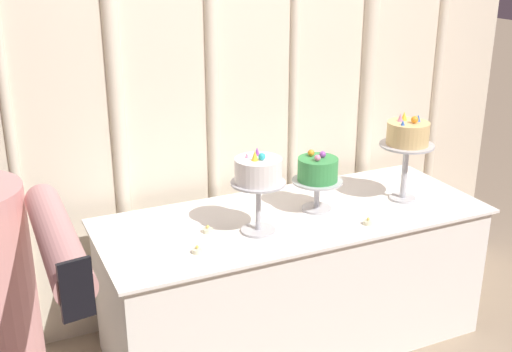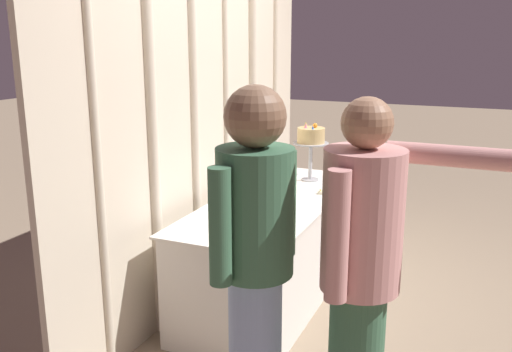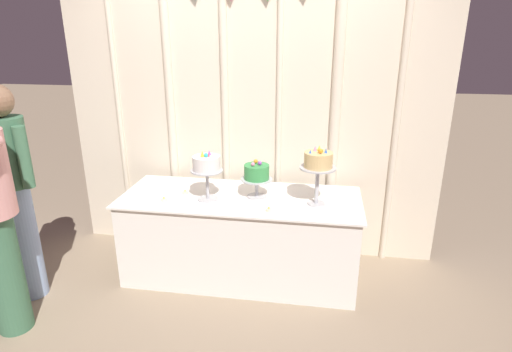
% 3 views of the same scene
% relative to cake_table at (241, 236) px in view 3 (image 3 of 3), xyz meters
% --- Properties ---
extents(ground_plane, '(24.00, 24.00, 0.00)m').
position_rel_cake_table_xyz_m(ground_plane, '(0.00, -0.10, -0.36)').
color(ground_plane, gray).
extents(draped_curtain, '(3.33, 0.14, 2.67)m').
position_rel_cake_table_xyz_m(draped_curtain, '(0.01, 0.51, 1.02)').
color(draped_curtain, beige).
rests_on(draped_curtain, ground_plane).
extents(cake_table, '(1.93, 0.77, 0.72)m').
position_rel_cake_table_xyz_m(cake_table, '(0.00, 0.00, 0.00)').
color(cake_table, white).
rests_on(cake_table, ground_plane).
extents(cake_display_leftmost, '(0.25, 0.25, 0.40)m').
position_rel_cake_table_xyz_m(cake_display_leftmost, '(-0.24, -0.10, 0.64)').
color(cake_display_leftmost, '#B2B2B7').
rests_on(cake_display_leftmost, cake_table).
extents(cake_display_center, '(0.25, 0.25, 0.31)m').
position_rel_cake_table_xyz_m(cake_display_center, '(0.13, 0.01, 0.56)').
color(cake_display_center, '#B2B2B7').
rests_on(cake_display_center, cake_table).
extents(cake_display_rightmost, '(0.28, 0.28, 0.46)m').
position_rel_cake_table_xyz_m(cake_display_rightmost, '(0.61, -0.06, 0.69)').
color(cake_display_rightmost, '#B2B2B7').
rests_on(cake_display_rightmost, cake_table).
extents(tealight_far_left, '(0.04, 0.04, 0.04)m').
position_rel_cake_table_xyz_m(tealight_far_left, '(-0.58, -0.19, 0.37)').
color(tealight_far_left, beige).
rests_on(tealight_far_left, cake_table).
extents(tealight_near_left, '(0.05, 0.05, 0.04)m').
position_rel_cake_table_xyz_m(tealight_near_left, '(-0.46, -0.01, 0.37)').
color(tealight_near_left, beige).
rests_on(tealight_near_left, cake_table).
extents(tealight_near_right, '(0.05, 0.05, 0.04)m').
position_rel_cake_table_xyz_m(tealight_near_right, '(0.26, -0.25, 0.37)').
color(tealight_near_right, beige).
rests_on(tealight_near_right, cake_table).
extents(guest_man_dark_suit, '(0.45, 0.38, 1.66)m').
position_rel_cake_table_xyz_m(guest_man_dark_suit, '(-1.58, -0.54, 0.57)').
color(guest_man_dark_suit, '#93ADD6').
rests_on(guest_man_dark_suit, ground_plane).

